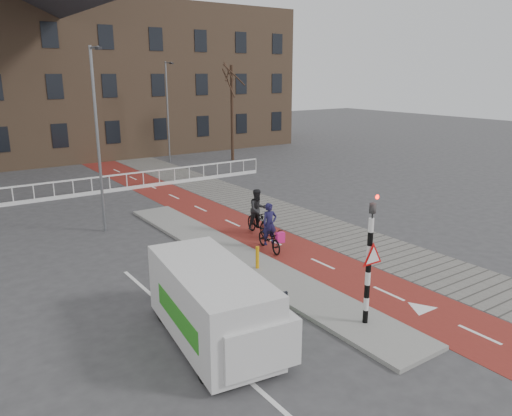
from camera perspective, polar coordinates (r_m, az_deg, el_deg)
ground at (r=15.58m, az=8.44°, el=-9.73°), size 120.00×120.00×0.00m
bike_lane at (r=24.05m, az=-5.24°, el=-0.59°), size 2.50×60.00×0.01m
sidewalk at (r=25.48m, az=0.24°, el=0.38°), size 3.00×60.00×0.01m
curb_island at (r=18.06m, az=-1.90°, el=-5.77°), size 1.80×16.00×0.12m
traffic_signal at (r=13.12m, az=12.87°, el=-5.41°), size 0.80×0.80×3.68m
bollard at (r=16.89m, az=0.16°, el=-5.67°), size 0.12×0.12×0.77m
cyclist_near at (r=18.81m, az=1.57°, el=-3.08°), size 0.89×1.82×1.84m
cyclist_far at (r=20.54m, az=0.21°, el=-0.94°), size 0.89×1.85×1.94m
van at (r=12.58m, az=-5.22°, el=-10.76°), size 2.40×4.73×1.95m
railing at (r=28.32m, az=-24.02°, el=1.18°), size 28.00×0.10×0.99m
townhouse_row at (r=42.77m, az=-26.51°, el=15.40°), size 46.00×10.00×15.90m
tree_right at (r=38.29m, az=-2.74°, el=10.73°), size 0.23×0.23×7.10m
streetlight_near at (r=21.41m, az=-17.61°, el=7.13°), size 0.12×0.12×7.55m
streetlight_right at (r=37.98m, az=-10.06°, el=10.64°), size 0.12×0.12×7.31m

